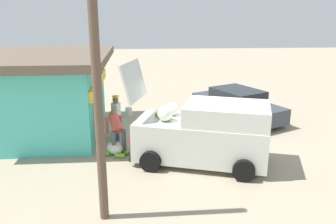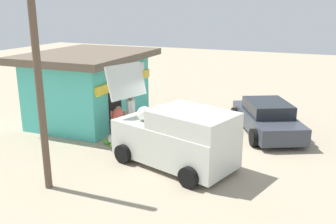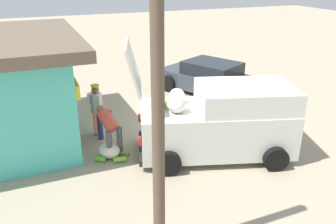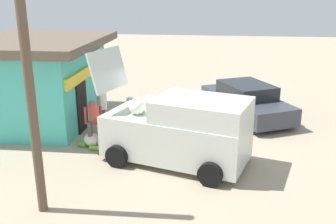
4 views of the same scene
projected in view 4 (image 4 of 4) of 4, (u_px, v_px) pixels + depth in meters
name	position (u px, v px, depth m)	size (l,w,h in m)	color
ground_plane	(175.00, 138.00, 12.67)	(60.00, 60.00, 0.00)	tan
storefront_bar	(41.00, 79.00, 13.87)	(5.67, 4.51, 3.05)	#4CC6B7
delivery_van	(180.00, 130.00, 10.62)	(3.05, 4.59, 3.07)	silver
parked_sedan	(246.00, 101.00, 14.67)	(4.63, 3.53, 1.30)	#383D47
vendor_standing	(102.00, 105.00, 13.03)	(0.56, 0.39, 1.64)	navy
customer_bending	(94.00, 119.00, 11.94)	(0.77, 0.68, 1.34)	#4C4C51
unloaded_banana_pile	(92.00, 140.00, 11.99)	(0.88, 0.94, 0.41)	silver
paint_bucket	(130.00, 102.00, 16.00)	(0.29, 0.29, 0.37)	silver
utility_pole	(30.00, 92.00, 7.72)	(0.20, 0.20, 5.44)	brown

